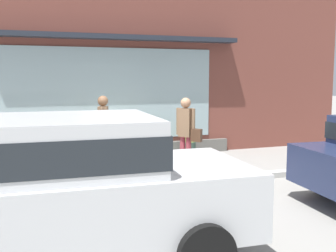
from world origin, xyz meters
TOP-DOWN VIEW (x-y plane):
  - ground_plane at (0.00, 0.00)m, footprint 60.00×60.00m
  - curb_strip at (0.00, -0.20)m, footprint 14.00×0.24m
  - storefront at (-0.01, 3.19)m, footprint 14.00×0.81m
  - fire_hydrant at (0.27, 0.54)m, footprint 0.42×0.39m
  - pedestrian_with_handbag at (1.01, 0.72)m, footprint 0.44×0.54m
  - pedestrian_passerby at (-0.69, 1.44)m, footprint 0.28×0.46m
  - parked_car_silver at (-1.95, -2.83)m, footprint 4.28×2.17m
  - potted_plant_trailing_edge at (0.66, 2.19)m, footprint 0.39×0.39m
  - potted_plant_near_hydrant at (-2.34, 2.52)m, footprint 0.24×0.24m
  - potted_plant_doorstep at (1.82, 2.54)m, footprint 0.39×0.39m
  - potted_plant_corner_tall at (-0.37, 2.57)m, footprint 0.55×0.55m

SIDE VIEW (x-z plane):
  - ground_plane at x=0.00m, z-range 0.00..0.00m
  - curb_strip at x=0.00m, z-range 0.00..0.12m
  - fire_hydrant at x=0.27m, z-range -0.01..0.83m
  - potted_plant_doorstep at x=1.82m, z-range -0.02..0.89m
  - potted_plant_near_hydrant at x=-2.34m, z-range -0.02..0.92m
  - potted_plant_corner_tall at x=-0.37m, z-range 0.06..0.89m
  - potted_plant_trailing_edge at x=0.66m, z-range -0.03..1.19m
  - parked_car_silver at x=-1.95m, z-range 0.10..1.81m
  - pedestrian_with_handbag at x=1.01m, z-range 0.13..1.83m
  - pedestrian_passerby at x=-0.69m, z-range 0.15..1.89m
  - storefront at x=-0.01m, z-range -0.04..4.65m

